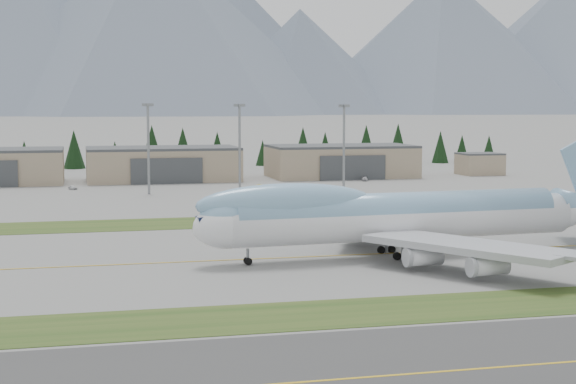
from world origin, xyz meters
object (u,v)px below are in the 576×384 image
object	(u,v)px
boeing_747_freighter	(399,215)
service_vehicle_c	(365,181)
hangar_center	(163,164)
hangar_right	(341,161)
service_vehicle_b	(261,189)
service_vehicle_a	(73,190)

from	to	relation	value
boeing_747_freighter	service_vehicle_c	distance (m)	141.64
hangar_center	hangar_right	xyz separation A→B (m)	(60.00, 0.00, 0.00)
boeing_747_freighter	service_vehicle_b	distance (m)	117.74
boeing_747_freighter	service_vehicle_a	xyz separation A→B (m)	(-51.53, 127.79, -6.67)
hangar_right	hangar_center	bearing A→B (deg)	180.00
service_vehicle_a	service_vehicle_c	size ratio (longest dim) A/B	0.79
service_vehicle_b	service_vehicle_a	bearing A→B (deg)	71.06
boeing_747_freighter	service_vehicle_c	bearing A→B (deg)	69.83
boeing_747_freighter	hangar_right	world-z (taller)	boeing_747_freighter
boeing_747_freighter	service_vehicle_a	size ratio (longest dim) A/B	21.53
hangar_center	service_vehicle_a	xyz separation A→B (m)	(-28.22, -24.86, -5.39)
boeing_747_freighter	service_vehicle_b	world-z (taller)	boeing_747_freighter
service_vehicle_c	hangar_right	bearing A→B (deg)	116.58
hangar_center	service_vehicle_b	size ratio (longest dim) A/B	12.09
hangar_center	service_vehicle_b	bearing A→B (deg)	-54.39
hangar_center	service_vehicle_c	distance (m)	65.25
service_vehicle_b	service_vehicle_c	size ratio (longest dim) A/B	0.88
service_vehicle_b	service_vehicle_c	distance (m)	41.89
service_vehicle_b	hangar_right	bearing A→B (deg)	-52.83
service_vehicle_a	boeing_747_freighter	bearing A→B (deg)	-95.07
hangar_center	hangar_right	distance (m)	60.00
boeing_747_freighter	service_vehicle_b	size ratio (longest dim) A/B	19.32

